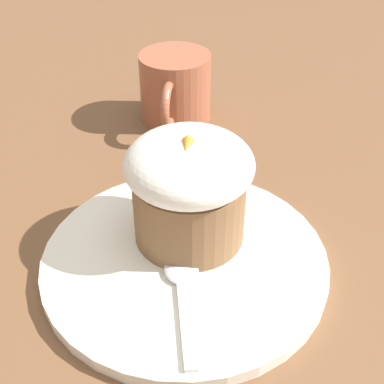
# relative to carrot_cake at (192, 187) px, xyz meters

# --- Properties ---
(ground_plane) EXTENTS (4.00, 4.00, 0.00)m
(ground_plane) POSITION_rel_carrot_cake_xyz_m (0.03, -0.00, -0.07)
(ground_plane) COLOR brown
(dessert_plate) EXTENTS (0.25, 0.25, 0.01)m
(dessert_plate) POSITION_rel_carrot_cake_xyz_m (0.03, -0.00, -0.06)
(dessert_plate) COLOR white
(dessert_plate) RESTS_ON ground_plane
(carrot_cake) EXTENTS (0.11, 0.11, 0.11)m
(carrot_cake) POSITION_rel_carrot_cake_xyz_m (0.00, 0.00, 0.00)
(carrot_cake) COLOR brown
(carrot_cake) RESTS_ON dessert_plate
(spoon) EXTENTS (0.12, 0.05, 0.01)m
(spoon) POSITION_rel_carrot_cake_xyz_m (0.06, 0.00, -0.05)
(spoon) COLOR silver
(spoon) RESTS_ON dessert_plate
(coffee_cup) EXTENTS (0.12, 0.09, 0.09)m
(coffee_cup) POSITION_rel_carrot_cake_xyz_m (-0.23, -0.05, -0.02)
(coffee_cup) COLOR #9E563D
(coffee_cup) RESTS_ON ground_plane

